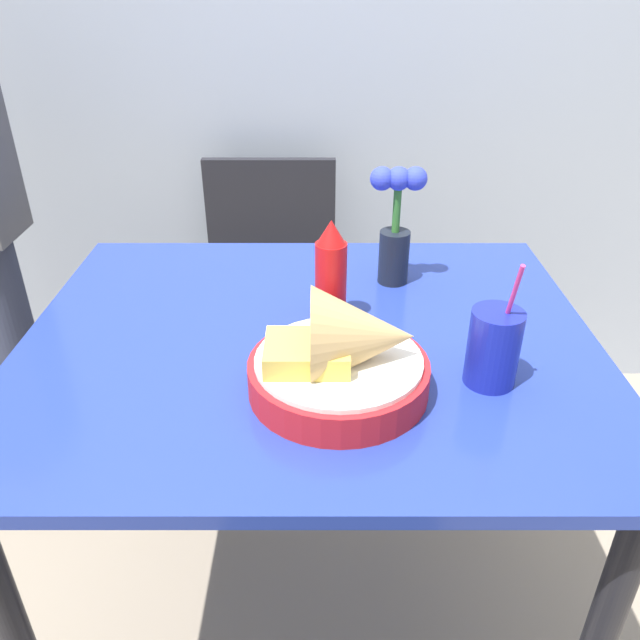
# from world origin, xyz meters

# --- Properties ---
(ground_plane) EXTENTS (12.00, 12.00, 0.00)m
(ground_plane) POSITION_xyz_m (0.00, 0.00, 0.00)
(ground_plane) COLOR gray
(dining_table) EXTENTS (1.04, 0.86, 0.78)m
(dining_table) POSITION_xyz_m (0.00, 0.00, 0.66)
(dining_table) COLOR #233893
(dining_table) RESTS_ON ground_plane
(chair_far_window) EXTENTS (0.40, 0.40, 0.86)m
(chair_far_window) POSITION_xyz_m (-0.13, 0.78, 0.52)
(chair_far_window) COLOR black
(chair_far_window) RESTS_ON ground_plane
(food_basket) EXTENTS (0.28, 0.28, 0.18)m
(food_basket) POSITION_xyz_m (0.06, -0.17, 0.84)
(food_basket) COLOR red
(food_basket) RESTS_ON dining_table
(ketchup_bottle) EXTENTS (0.06, 0.06, 0.20)m
(ketchup_bottle) POSITION_xyz_m (0.04, 0.06, 0.87)
(ketchup_bottle) COLOR red
(ketchup_bottle) RESTS_ON dining_table
(drink_cup) EXTENTS (0.08, 0.08, 0.22)m
(drink_cup) POSITION_xyz_m (0.29, -0.14, 0.84)
(drink_cup) COLOR #192399
(drink_cup) RESTS_ON dining_table
(flower_vase) EXTENTS (0.11, 0.06, 0.25)m
(flower_vase) POSITION_xyz_m (0.17, 0.22, 0.90)
(flower_vase) COLOR black
(flower_vase) RESTS_ON dining_table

